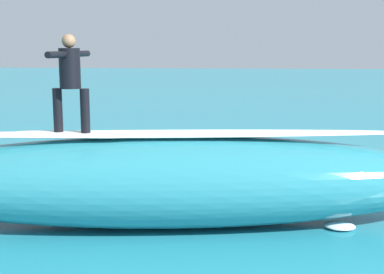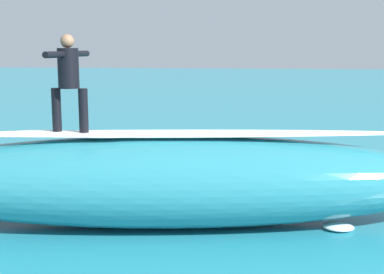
{
  "view_description": "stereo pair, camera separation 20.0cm",
  "coord_description": "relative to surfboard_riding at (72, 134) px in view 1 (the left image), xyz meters",
  "views": [
    {
      "loc": [
        -1.04,
        10.92,
        3.03
      ],
      "look_at": [
        -0.12,
        0.5,
        1.24
      ],
      "focal_mm": 50.36,
      "sensor_mm": 36.0,
      "label": 1
    },
    {
      "loc": [
        -1.24,
        10.9,
        3.03
      ],
      "look_at": [
        -0.12,
        0.5,
        1.24
      ],
      "focal_mm": 50.36,
      "sensor_mm": 36.0,
      "label": 2
    }
  ],
  "objects": [
    {
      "name": "foam_patch_mid",
      "position": [
        -4.44,
        -0.26,
        -1.53
      ],
      "size": [
        0.59,
        0.53,
        0.1
      ],
      "primitive_type": "ellipsoid",
      "rotation": [
        0.0,
        0.0,
        2.96
      ],
      "color": "white",
      "rests_on": "ground_plane"
    },
    {
      "name": "wave_crest",
      "position": [
        -1.59,
        -0.2,
        -0.81
      ],
      "size": [
        9.93,
        3.19,
        1.54
      ],
      "primitive_type": "ellipsoid",
      "rotation": [
        0.0,
        0.0,
        0.12
      ],
      "color": "teal",
      "rests_on": "ground_plane"
    },
    {
      "name": "wave_foam_lip",
      "position": [
        -1.59,
        -0.2,
        0.0
      ],
      "size": [
        8.32,
        1.71,
        0.08
      ],
      "primitive_type": "ellipsoid",
      "rotation": [
        0.0,
        0.0,
        0.12
      ],
      "color": "white",
      "rests_on": "wave_crest"
    },
    {
      "name": "surfer_paddling",
      "position": [
        -3.67,
        -3.67,
        -1.37
      ],
      "size": [
        0.72,
        1.53,
        0.28
      ],
      "rotation": [
        0.0,
        0.0,
        -1.23
      ],
      "color": "black",
      "rests_on": "surfboard_paddling"
    },
    {
      "name": "surfboard_paddling",
      "position": [
        -3.63,
        -3.78,
        -1.53
      ],
      "size": [
        1.18,
        2.22,
        0.08
      ],
      "primitive_type": "ellipsoid",
      "rotation": [
        0.0,
        0.0,
        -1.23
      ],
      "color": "yellow",
      "rests_on": "ground_plane"
    },
    {
      "name": "surfboard_riding",
      "position": [
        0.0,
        0.0,
        0.0
      ],
      "size": [
        2.21,
        0.79,
        0.08
      ],
      "primitive_type": "ellipsoid",
      "rotation": [
        0.0,
        0.0,
        -0.12
      ],
      "color": "silver",
      "rests_on": "wave_crest"
    },
    {
      "name": "ground_plane",
      "position": [
        -1.7,
        -2.39,
        -1.58
      ],
      "size": [
        120.0,
        120.0,
        0.0
      ],
      "primitive_type": "plane",
      "color": "teal"
    },
    {
      "name": "foam_patch_far",
      "position": [
        -1.54,
        -1.73,
        -1.49
      ],
      "size": [
        0.78,
        0.97,
        0.17
      ],
      "primitive_type": "ellipsoid",
      "rotation": [
        0.0,
        0.0,
        1.53
      ],
      "color": "white",
      "rests_on": "ground_plane"
    },
    {
      "name": "surfer_riding",
      "position": [
        -0.0,
        0.0,
        0.96
      ],
      "size": [
        0.63,
        1.5,
        1.59
      ],
      "rotation": [
        0.0,
        0.0,
        -0.12
      ],
      "color": "black",
      "rests_on": "surfboard_riding"
    },
    {
      "name": "foam_patch_near",
      "position": [
        -3.21,
        -5.15,
        -1.52
      ],
      "size": [
        1.03,
        1.0,
        0.11
      ],
      "primitive_type": "ellipsoid",
      "rotation": [
        0.0,
        0.0,
        0.51
      ],
      "color": "white",
      "rests_on": "ground_plane"
    }
  ]
}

